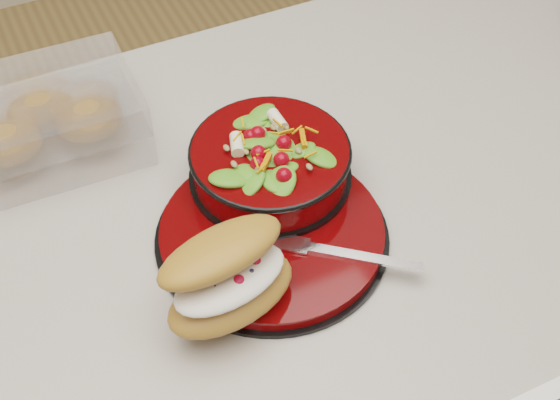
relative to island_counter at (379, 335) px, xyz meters
name	(u,v)px	position (x,y,z in m)	size (l,w,h in m)	color
island_counter	(379,335)	(0.00, 0.00, 0.00)	(1.24, 0.74, 0.90)	white
dinner_plate	(273,234)	(-0.23, -0.05, 0.46)	(0.28, 0.28, 0.02)	black
salad_bowl	(270,159)	(-0.19, 0.02, 0.50)	(0.20, 0.20, 0.09)	black
croissant	(228,277)	(-0.31, -0.13, 0.51)	(0.16, 0.12, 0.09)	#A26A31
fork	(342,253)	(-0.17, -0.12, 0.47)	(0.15, 0.12, 0.00)	silver
pastry_box	(46,121)	(-0.42, 0.22, 0.49)	(0.24, 0.18, 0.09)	white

